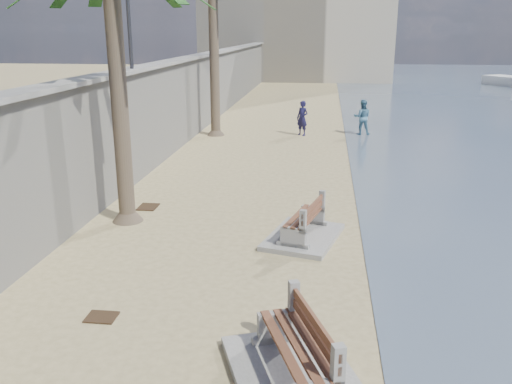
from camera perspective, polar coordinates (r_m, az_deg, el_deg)
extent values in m
cube|color=gray|center=(25.84, -6.81, 9.88)|extent=(0.45, 70.00, 3.50)
cube|color=gray|center=(25.69, -6.95, 13.86)|extent=(0.80, 70.00, 0.12)
cube|color=#B7AA93|center=(57.01, 4.47, 18.97)|extent=(18.00, 12.00, 14.00)
cube|color=gray|center=(8.13, 4.16, -19.06)|extent=(2.45, 2.90, 0.13)
cube|color=gray|center=(13.01, 5.00, -4.72)|extent=(2.00, 2.50, 0.12)
cylinder|color=brown|center=(13.84, -14.26, 10.21)|extent=(0.42, 0.42, 6.70)
cylinder|color=brown|center=(25.33, -4.44, 14.99)|extent=(0.44, 0.44, 8.07)
imported|color=#161439|center=(25.59, 4.90, 8.01)|extent=(0.81, 0.76, 1.86)
imported|color=teal|center=(26.19, 11.13, 7.93)|extent=(0.88, 0.68, 1.83)
cube|color=#382616|center=(15.54, -11.29, -1.54)|extent=(0.52, 0.64, 0.03)
cube|color=#382616|center=(10.03, -15.96, -12.54)|extent=(0.53, 0.42, 0.03)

